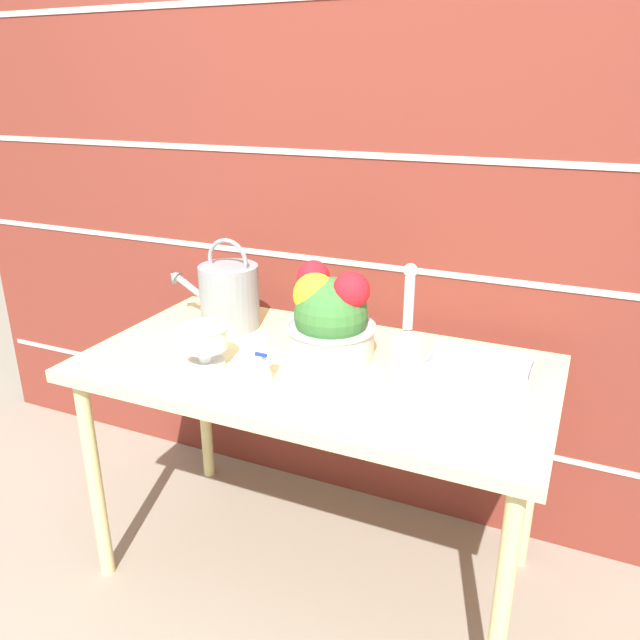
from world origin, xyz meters
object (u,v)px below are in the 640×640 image
at_px(watering_can, 229,295).
at_px(figurine_vase, 264,366).
at_px(glass_decanter, 406,352).
at_px(crystal_pedestal_bowl, 204,341).
at_px(wire_tray, 480,368).
at_px(flower_planter, 330,318).

bearing_deg(watering_can, figurine_vase, -47.30).
relative_size(watering_can, figurine_vase, 2.11).
xyz_separation_m(watering_can, glass_decanter, (0.66, -0.20, -0.00)).
xyz_separation_m(watering_can, crystal_pedestal_bowl, (0.10, -0.29, -0.03)).
distance_m(glass_decanter, wire_tray, 0.27).
height_order(watering_can, flower_planter, watering_can).
height_order(figurine_vase, wire_tray, figurine_vase).
height_order(watering_can, glass_decanter, glass_decanter).
bearing_deg(watering_can, wire_tray, -1.17).
distance_m(glass_decanter, figurine_vase, 0.37).
height_order(crystal_pedestal_bowl, flower_planter, flower_planter).
height_order(crystal_pedestal_bowl, wire_tray, crystal_pedestal_bowl).
xyz_separation_m(figurine_vase, wire_tray, (0.50, 0.34, -0.05)).
relative_size(watering_can, flower_planter, 1.23).
xyz_separation_m(crystal_pedestal_bowl, figurine_vase, (0.23, -0.06, -0.01)).
height_order(glass_decanter, figurine_vase, glass_decanter).
bearing_deg(watering_can, crystal_pedestal_bowl, -71.18).
height_order(flower_planter, figurine_vase, flower_planter).
bearing_deg(figurine_vase, wire_tray, 33.84).
relative_size(crystal_pedestal_bowl, flower_planter, 0.51).
bearing_deg(wire_tray, crystal_pedestal_bowl, -159.16).
xyz_separation_m(watering_can, wire_tray, (0.83, -0.02, -0.10)).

